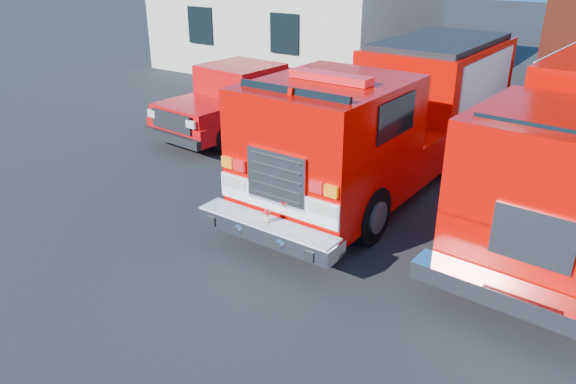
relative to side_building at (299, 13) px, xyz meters
The scene contains 4 objects.
ground 15.96m from the side_building, 55.30° to the right, with size 100.00×100.00×0.00m, color black.
side_building is the anchor object (origin of this frame).
fire_engine 13.10m from the side_building, 47.56° to the right, with size 2.91×9.37×2.86m.
pickup_truck 9.55m from the side_building, 65.71° to the right, with size 2.61×5.97×1.90m.
Camera 1 is at (4.56, -7.97, 4.92)m, focal length 35.00 mm.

